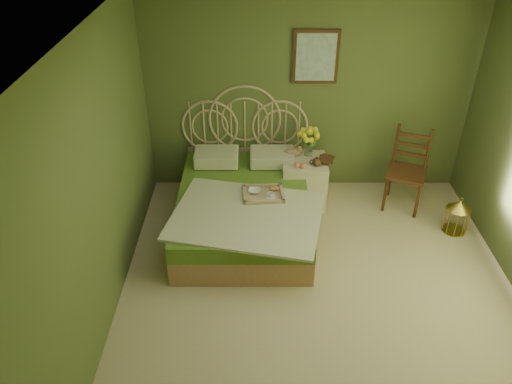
{
  "coord_description": "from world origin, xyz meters",
  "views": [
    {
      "loc": [
        -0.63,
        -3.5,
        3.63
      ],
      "look_at": [
        -0.64,
        1.0,
        0.67
      ],
      "focal_mm": 35.0,
      "sensor_mm": 36.0,
      "label": 1
    }
  ],
  "objects_px": {
    "nightstand": "(304,176)",
    "birdcage": "(457,216)",
    "bed": "(244,204)",
    "chair": "(406,164)"
  },
  "relations": [
    {
      "from": "nightstand",
      "to": "bed",
      "type": "bearing_deg",
      "value": -144.72
    },
    {
      "from": "birdcage",
      "to": "bed",
      "type": "bearing_deg",
      "value": 177.73
    },
    {
      "from": "birdcage",
      "to": "chair",
      "type": "bearing_deg",
      "value": 130.12
    },
    {
      "from": "chair",
      "to": "birdcage",
      "type": "bearing_deg",
      "value": -28.37
    },
    {
      "from": "bed",
      "to": "birdcage",
      "type": "distance_m",
      "value": 2.49
    },
    {
      "from": "nightstand",
      "to": "birdcage",
      "type": "xyz_separation_m",
      "value": [
        1.74,
        -0.62,
        -0.16
      ]
    },
    {
      "from": "nightstand",
      "to": "birdcage",
      "type": "height_order",
      "value": "nightstand"
    },
    {
      "from": "bed",
      "to": "nightstand",
      "type": "distance_m",
      "value": 0.91
    },
    {
      "from": "bed",
      "to": "chair",
      "type": "relative_size",
      "value": 2.19
    },
    {
      "from": "bed",
      "to": "chair",
      "type": "xyz_separation_m",
      "value": [
        1.98,
        0.5,
        0.26
      ]
    }
  ]
}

